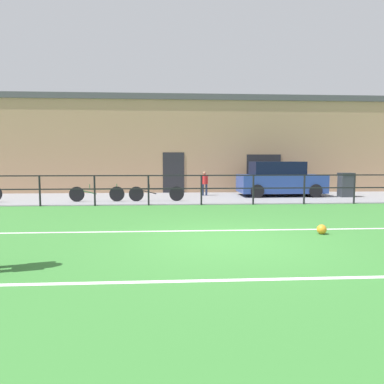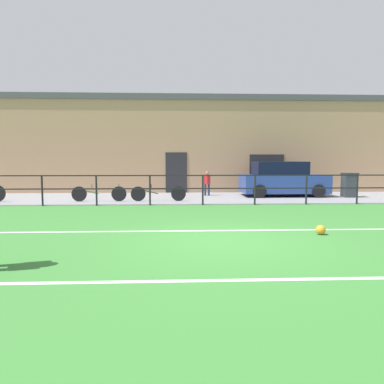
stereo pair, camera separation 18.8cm
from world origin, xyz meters
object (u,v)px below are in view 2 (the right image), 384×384
object	(u,v)px
bicycle_parked_0	(99,194)
parked_car_red	(282,180)
spectator_child	(207,182)
bicycle_parked_1	(158,193)
soccer_ball_match	(321,230)
trash_bin_0	(349,185)

from	to	relation	value
bicycle_parked_0	parked_car_red	bearing A→B (deg)	13.17
spectator_child	bicycle_parked_1	size ratio (longest dim) A/B	0.51
bicycle_parked_0	bicycle_parked_1	distance (m)	2.42
soccer_ball_match	spectator_child	distance (m)	9.11
trash_bin_0	soccer_ball_match	bearing A→B (deg)	-120.05
parked_car_red	soccer_ball_match	bearing A→B (deg)	-101.05
spectator_child	trash_bin_0	xyz separation A→B (m)	(6.42, -1.02, -0.09)
soccer_ball_match	bicycle_parked_1	distance (m)	7.84
parked_car_red	bicycle_parked_0	xyz separation A→B (m)	(-8.16, -1.91, -0.44)
soccer_ball_match	bicycle_parked_1	bearing A→B (deg)	121.22
spectator_child	parked_car_red	size ratio (longest dim) A/B	0.29
spectator_child	bicycle_parked_1	world-z (taller)	spectator_child
parked_car_red	spectator_child	bearing A→B (deg)	175.16
spectator_child	bicycle_parked_0	distance (m)	5.14
soccer_ball_match	bicycle_parked_0	size ratio (longest dim) A/B	0.10
trash_bin_0	bicycle_parked_0	bearing A→B (deg)	-173.83
spectator_child	bicycle_parked_1	bearing A→B (deg)	46.10
soccer_ball_match	parked_car_red	size ratio (longest dim) A/B	0.06
trash_bin_0	bicycle_parked_1	bearing A→B (deg)	-172.12
spectator_child	trash_bin_0	world-z (taller)	spectator_child
spectator_child	trash_bin_0	distance (m)	6.50
spectator_child	trash_bin_0	size ratio (longest dim) A/B	1.04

